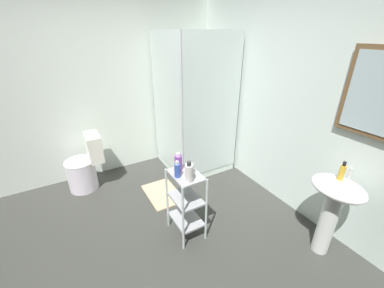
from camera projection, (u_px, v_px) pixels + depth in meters
name	position (u px, v px, depth m)	size (l,w,h in m)	color
ground_plane	(148.00, 255.00, 2.35)	(4.20, 4.20, 0.02)	#363632
wall_back	(298.00, 104.00, 2.62)	(4.20, 0.14, 2.50)	white
wall_left	(93.00, 90.00, 3.26)	(0.10, 4.20, 2.50)	white
shower_stall	(192.00, 141.00, 3.64)	(0.92, 0.92, 2.00)	white
pedestal_sink	(333.00, 203.00, 2.15)	(0.46, 0.37, 0.81)	white
sink_faucet	(350.00, 173.00, 2.08)	(0.03, 0.03, 0.10)	silver
toilet	(85.00, 167.00, 3.22)	(0.37, 0.49, 0.76)	white
storage_cart	(186.00, 199.00, 2.42)	(0.38, 0.28, 0.74)	silver
hand_soap_bottle	(342.00, 172.00, 2.05)	(0.05, 0.05, 0.18)	gold
conditioner_bottle_purple	(178.00, 162.00, 2.33)	(0.07, 0.07, 0.18)	purple
lotion_bottle_white	(189.00, 173.00, 2.14)	(0.07, 0.07, 0.21)	white
shampoo_bottle_blue	(177.00, 170.00, 2.22)	(0.06, 0.06, 0.17)	#3553B1
rinse_cup	(189.00, 169.00, 2.27)	(0.08, 0.08, 0.10)	silver
bath_mat	(163.00, 194.00, 3.20)	(0.60, 0.40, 0.02)	tan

